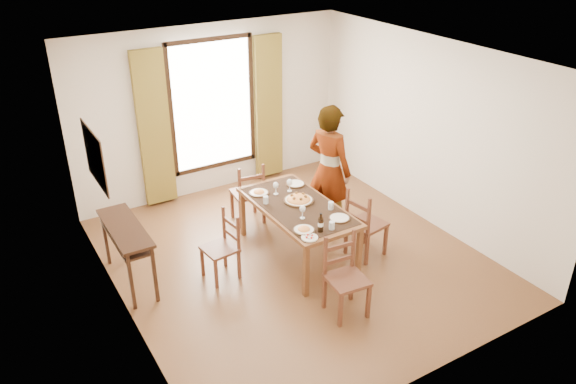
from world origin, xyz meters
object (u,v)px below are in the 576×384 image
pasta_platter (299,198)px  dining_table (298,210)px  console_table (126,235)px  man (329,170)px

pasta_platter → dining_table: bearing=-128.4°
pasta_platter → console_table: bearing=168.0°
pasta_platter → man: bearing=21.6°
dining_table → man: bearing=25.5°
console_table → dining_table: 2.18m
dining_table → pasta_platter: pasta_platter is taller
dining_table → pasta_platter: 0.16m
console_table → man: size_ratio=0.63×
man → pasta_platter: size_ratio=4.74×
console_table → man: bearing=-4.0°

